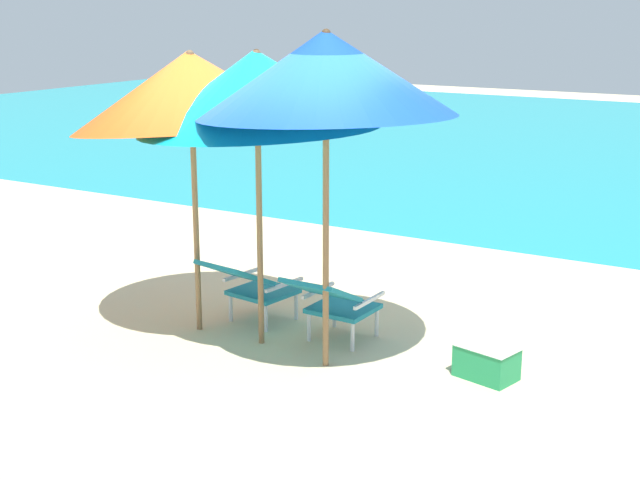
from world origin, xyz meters
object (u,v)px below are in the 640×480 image
object	(u,v)px
beach_umbrella_left	(191,90)
beach_umbrella_right	(326,74)
lounge_chair_right	(333,300)
beach_umbrella_center	(257,90)
lounge_chair_left	(250,283)
cooler_box	(487,358)

from	to	relation	value
beach_umbrella_left	beach_umbrella_right	world-z (taller)	beach_umbrella_right
lounge_chair_right	beach_umbrella_right	world-z (taller)	beach_umbrella_right
beach_umbrella_center	lounge_chair_right	bearing A→B (deg)	26.92
lounge_chair_right	lounge_chair_left	bearing A→B (deg)	177.92
beach_umbrella_center	cooler_box	size ratio (longest dim) A/B	4.81
lounge_chair_left	beach_umbrella_left	distance (m)	1.81
lounge_chair_right	beach_umbrella_center	bearing A→B (deg)	-153.08
lounge_chair_left	cooler_box	size ratio (longest dim) A/B	1.77
beach_umbrella_left	lounge_chair_left	bearing A→B (deg)	42.85
beach_umbrella_left	beach_umbrella_center	bearing A→B (deg)	0.49
lounge_chair_left	cooler_box	world-z (taller)	lounge_chair_left
beach_umbrella_right	cooler_box	world-z (taller)	beach_umbrella_right
cooler_box	lounge_chair_right	bearing A→B (deg)	-179.88
lounge_chair_left	beach_umbrella_right	xyz separation A→B (m)	(1.07, -0.46, 1.95)
cooler_box	beach_umbrella_right	bearing A→B (deg)	-160.50
beach_umbrella_center	cooler_box	bearing A→B (deg)	8.29
cooler_box	beach_umbrella_center	bearing A→B (deg)	-171.71
lounge_chair_right	beach_umbrella_center	distance (m)	1.88
lounge_chair_right	cooler_box	distance (m)	1.42
lounge_chair_left	lounge_chair_right	xyz separation A→B (m)	(0.89, -0.03, 0.00)
beach_umbrella_left	beach_umbrella_right	size ratio (longest dim) A/B	1.03
lounge_chair_left	beach_umbrella_left	bearing A→B (deg)	-137.15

